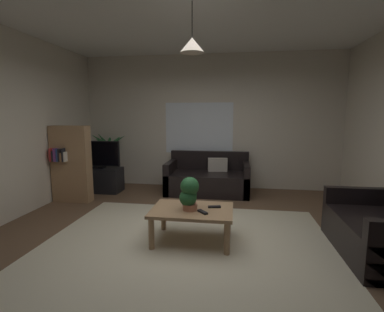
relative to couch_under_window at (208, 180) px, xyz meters
name	(u,v)px	position (x,y,z in m)	size (l,w,h in m)	color
floor	(188,241)	(-0.03, -2.27, -0.28)	(5.52, 5.54, 0.02)	brown
rug	(186,247)	(-0.03, -2.47, -0.27)	(3.59, 3.05, 0.01)	beige
wall_back	(209,122)	(-0.03, 0.53, 1.16)	(5.64, 0.06, 2.87)	beige
ceiling	(188,0)	(-0.03, -2.27, 2.61)	(5.52, 5.54, 0.02)	white
window_pane	(199,128)	(-0.26, 0.50, 1.03)	(1.48, 0.01, 1.10)	white
couch_under_window	(208,180)	(0.00, 0.00, 0.00)	(1.66, 0.88, 0.82)	black
coffee_table	(192,214)	(0.02, -2.28, 0.09)	(1.01, 0.70, 0.43)	#A87F56
book_on_table_0	(189,206)	(-0.03, -2.23, 0.17)	(0.13, 0.11, 0.02)	#387247
book_on_table_1	(189,205)	(-0.03, -2.23, 0.19)	(0.16, 0.09, 0.02)	#72387F
remote_on_table_0	(214,207)	(0.29, -2.20, 0.17)	(0.05, 0.16, 0.02)	black
remote_on_table_1	(203,212)	(0.16, -2.41, 0.17)	(0.05, 0.16, 0.02)	black
potted_plant_on_table	(189,193)	(-0.01, -2.33, 0.37)	(0.24, 0.23, 0.41)	#B77051
tv_stand	(100,180)	(-2.24, -0.25, -0.02)	(0.90, 0.44, 0.50)	black
tv	(98,154)	(-2.24, -0.27, 0.52)	(0.91, 0.16, 0.56)	black
potted_palm_corner	(109,160)	(-2.27, 0.29, 0.32)	(0.77, 0.95, 1.24)	#B77051
bookshelf_corner	(71,164)	(-2.43, -0.96, 0.44)	(0.70, 0.31, 1.40)	#A87F56
pendant_lamp	(192,45)	(0.02, -2.28, 2.12)	(0.29, 0.29, 0.57)	black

